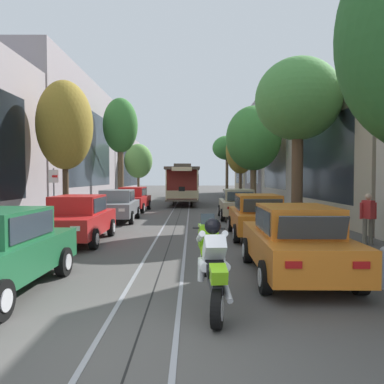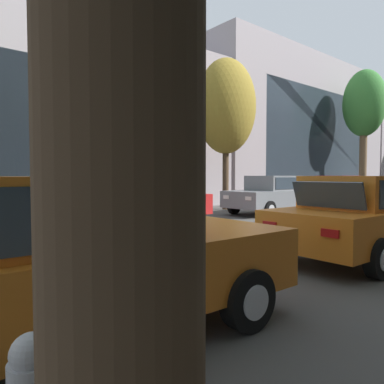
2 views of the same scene
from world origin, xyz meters
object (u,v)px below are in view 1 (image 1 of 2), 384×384
object	(u,v)px
parked_car_orange_second_right	(258,216)
parked_car_grey_mid_left	(118,205)
street_tree_kerb_right_far	(228,148)
street_tree_kerb_left_mid	(122,127)
parked_car_red_second_left	(79,218)
street_tree_kerb_left_second	(66,126)
street_tree_kerb_right_second	(299,101)
pedestrian_on_left_pavement	(369,216)
parked_car_beige_mid_right	(239,204)
cable_car_trolley	(184,184)
motorcycle_with_rider	(213,263)
parked_car_orange_near_right	(296,241)
street_tree_kerb_left_fourth	(140,161)
parked_car_red_fourth_left	(134,199)
street_sign_post	(55,194)
street_tree_kerb_right_mid	(255,139)
street_tree_kerb_right_fourth	(242,151)

from	to	relation	value
parked_car_orange_second_right	parked_car_grey_mid_left	bearing A→B (deg)	140.12
street_tree_kerb_right_far	street_tree_kerb_left_mid	bearing A→B (deg)	-125.17
parked_car_red_second_left	street_tree_kerb_left_second	xyz separation A→B (m)	(-2.41, 6.01, 3.98)
street_tree_kerb_right_second	pedestrian_on_left_pavement	size ratio (longest dim) A/B	4.49
parked_car_orange_second_right	street_tree_kerb_right_far	xyz separation A→B (m)	(1.93, 33.11, 5.05)
parked_car_beige_mid_right	street_tree_kerb_left_second	distance (m)	9.72
street_tree_kerb_right_second	cable_car_trolley	world-z (taller)	street_tree_kerb_right_second
motorcycle_with_rider	pedestrian_on_left_pavement	size ratio (longest dim) A/B	1.15
parked_car_orange_near_right	parked_car_orange_second_right	world-z (taller)	same
parked_car_orange_near_right	motorcycle_with_rider	bearing A→B (deg)	-130.06
parked_car_orange_near_right	street_tree_kerb_left_fourth	size ratio (longest dim) A/B	0.72
parked_car_red_second_left	parked_car_red_fourth_left	distance (m)	11.80
parked_car_orange_near_right	parked_car_orange_second_right	bearing A→B (deg)	88.73
parked_car_orange_near_right	pedestrian_on_left_pavement	bearing A→B (deg)	49.32
parked_car_beige_mid_right	street_sign_post	distance (m)	9.81
parked_car_orange_near_right	street_tree_kerb_left_mid	distance (m)	25.97
parked_car_orange_near_right	street_sign_post	world-z (taller)	street_sign_post
street_tree_kerb_right_mid	pedestrian_on_left_pavement	xyz separation A→B (m)	(1.41, -14.71, -4.03)
cable_car_trolley	parked_car_orange_near_right	bearing A→B (deg)	-82.60
street_tree_kerb_left_mid	street_tree_kerb_right_second	distance (m)	18.64
parked_car_red_second_left	street_tree_kerb_right_fourth	distance (m)	26.52
street_tree_kerb_left_fourth	street_sign_post	distance (m)	29.61
street_tree_kerb_right_mid	cable_car_trolley	size ratio (longest dim) A/B	0.80
street_tree_kerb_right_mid	cable_car_trolley	distance (m)	7.63
parked_car_beige_mid_right	motorcycle_with_rider	distance (m)	14.40
street_tree_kerb_left_fourth	street_tree_kerb_right_mid	distance (m)	19.54
street_tree_kerb_left_fourth	street_tree_kerb_left_second	bearing A→B (deg)	-90.37
street_tree_kerb_left_second	street_sign_post	distance (m)	5.92
parked_car_red_fourth_left	parked_car_orange_near_right	size ratio (longest dim) A/B	1.00
parked_car_grey_mid_left	parked_car_orange_second_right	size ratio (longest dim) A/B	1.00
cable_car_trolley	parked_car_orange_second_right	bearing A→B (deg)	-79.91
parked_car_orange_near_right	parked_car_grey_mid_left	bearing A→B (deg)	119.40
street_tree_kerb_right_second	motorcycle_with_rider	distance (m)	12.90
street_tree_kerb_right_far	motorcycle_with_rider	distance (m)	41.54
street_tree_kerb_right_fourth	parked_car_orange_near_right	bearing A→B (deg)	-94.93
parked_car_red_fourth_left	motorcycle_with_rider	world-z (taller)	parked_car_red_fourth_left
street_tree_kerb_left_second	street_tree_kerb_right_mid	world-z (taller)	street_tree_kerb_right_mid
street_tree_kerb_left_second	street_tree_kerb_left_fourth	bearing A→B (deg)	89.63
parked_car_red_fourth_left	parked_car_beige_mid_right	size ratio (longest dim) A/B	1.00
street_tree_kerb_right_second	street_tree_kerb_left_fourth	bearing A→B (deg)	112.42
cable_car_trolley	street_tree_kerb_left_mid	bearing A→B (deg)	173.81
street_tree_kerb_right_second	pedestrian_on_left_pavement	world-z (taller)	street_tree_kerb_right_second
street_tree_kerb_right_mid	cable_car_trolley	bearing A→B (deg)	138.40
street_tree_kerb_right_far	street_tree_kerb_left_fourth	bearing A→B (deg)	-161.63
parked_car_red_second_left	parked_car_grey_mid_left	bearing A→B (deg)	88.84
parked_car_red_second_left	street_tree_kerb_left_second	bearing A→B (deg)	111.82
parked_car_beige_mid_right	pedestrian_on_left_pavement	xyz separation A→B (m)	(3.35, -7.82, 0.15)
street_tree_kerb_right_second	street_sign_post	bearing A→B (deg)	-162.88
parked_car_orange_near_right	street_tree_kerb_right_fourth	bearing A→B (deg)	85.07
cable_car_trolley	parked_car_beige_mid_right	bearing A→B (deg)	-74.40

